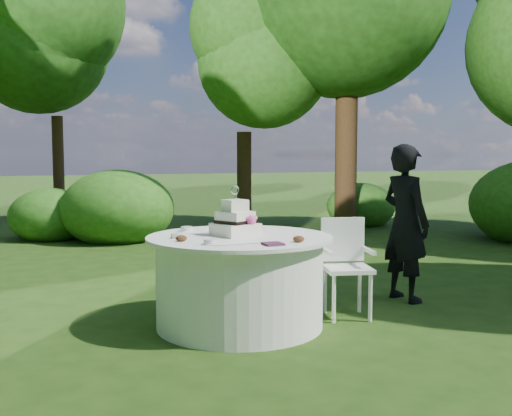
# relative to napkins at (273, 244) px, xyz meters

# --- Properties ---
(ground) EXTENTS (80.00, 80.00, 0.00)m
(ground) POSITION_rel_napkins_xyz_m (-0.05, 0.58, -0.78)
(ground) COLOR #1B370F
(ground) RESTS_ON ground
(napkins) EXTENTS (0.14, 0.14, 0.02)m
(napkins) POSITION_rel_napkins_xyz_m (0.00, 0.00, 0.00)
(napkins) COLOR #4D213E
(napkins) RESTS_ON table
(feather_plume) EXTENTS (0.48, 0.07, 0.01)m
(feather_plume) POSITION_rel_napkins_xyz_m (-0.26, 0.15, -0.00)
(feather_plume) COLOR white
(feather_plume) RESTS_ON table
(guest) EXTENTS (0.45, 0.61, 1.55)m
(guest) POSITION_rel_napkins_xyz_m (1.79, 0.80, -0.00)
(guest) COLOR black
(guest) RESTS_ON ground
(table) EXTENTS (1.56, 1.56, 0.77)m
(table) POSITION_rel_napkins_xyz_m (-0.05, 0.58, -0.39)
(table) COLOR white
(table) RESTS_ON ground
(cake) EXTENTS (0.40, 0.40, 0.43)m
(cake) POSITION_rel_napkins_xyz_m (-0.07, 0.61, 0.10)
(cake) COLOR silver
(cake) RESTS_ON table
(chair) EXTENTS (0.50, 0.49, 0.88)m
(chair) POSITION_rel_napkins_xyz_m (0.95, 0.53, -0.26)
(chair) COLOR white
(chair) RESTS_ON ground
(votives) EXTENTS (0.30, 0.95, 0.04)m
(votives) POSITION_rel_napkins_xyz_m (-0.46, 0.64, 0.01)
(votives) COLOR silver
(votives) RESTS_ON table
(petal_cups) EXTENTS (0.92, 0.48, 0.05)m
(petal_cups) POSITION_rel_napkins_xyz_m (-0.17, 0.26, 0.02)
(petal_cups) COLOR #562D16
(petal_cups) RESTS_ON table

